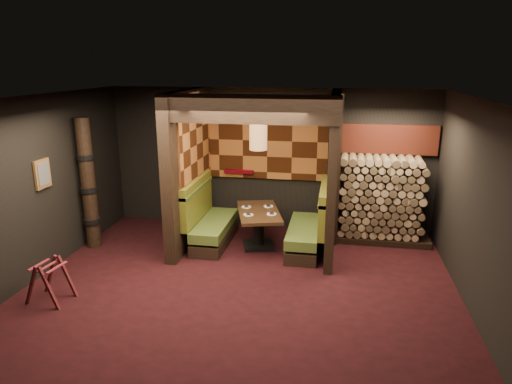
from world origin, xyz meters
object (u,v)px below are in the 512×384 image
object	(u,v)px
booth_bench_left	(209,223)
dining_table	(259,223)
luggage_rack	(50,279)
totem_column	(88,185)
booth_bench_right	(310,229)
firewood_stack	(385,200)
pendant_lamp	(258,137)

from	to	relation	value
booth_bench_left	dining_table	distance (m)	0.96
luggage_rack	totem_column	world-z (taller)	totem_column
booth_bench_right	luggage_rack	size ratio (longest dim) A/B	2.43
dining_table	firewood_stack	size ratio (longest dim) A/B	0.85
booth_bench_left	firewood_stack	bearing A→B (deg)	12.17
dining_table	totem_column	size ratio (longest dim) A/B	0.62
booth_bench_left	booth_bench_right	bearing A→B (deg)	0.00
booth_bench_left	totem_column	xyz separation A→B (m)	(-2.09, -0.55, 0.79)
booth_bench_right	luggage_rack	bearing A→B (deg)	-144.46
booth_bench_left	luggage_rack	bearing A→B (deg)	-123.10
booth_bench_left	pendant_lamp	distance (m)	1.92
dining_table	pendant_lamp	distance (m)	1.60
booth_bench_left	totem_column	world-z (taller)	totem_column
totem_column	booth_bench_right	bearing A→B (deg)	7.86
booth_bench_left	luggage_rack	xyz separation A→B (m)	(-1.65, -2.53, -0.07)
booth_bench_right	dining_table	bearing A→B (deg)	-178.42
booth_bench_right	dining_table	xyz separation A→B (m)	(-0.94, -0.03, 0.07)
booth_bench_left	luggage_rack	world-z (taller)	booth_bench_left
dining_table	totem_column	xyz separation A→B (m)	(-3.04, -0.52, 0.72)
booth_bench_left	dining_table	world-z (taller)	booth_bench_left
pendant_lamp	luggage_rack	xyz separation A→B (m)	(-2.60, -2.46, -1.74)
booth_bench_right	dining_table	world-z (taller)	booth_bench_right
dining_table	totem_column	distance (m)	3.17
luggage_rack	booth_bench_right	bearing A→B (deg)	35.54
booth_bench_left	pendant_lamp	world-z (taller)	pendant_lamp
luggage_rack	firewood_stack	xyz separation A→B (m)	(4.90, 3.23, 0.49)
booth_bench_left	totem_column	size ratio (longest dim) A/B	0.67
firewood_stack	booth_bench_right	bearing A→B (deg)	-152.65
booth_bench_right	dining_table	distance (m)	0.94
pendant_lamp	firewood_stack	distance (m)	2.73
booth_bench_left	luggage_rack	size ratio (longest dim) A/B	2.43
booth_bench_right	totem_column	world-z (taller)	totem_column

